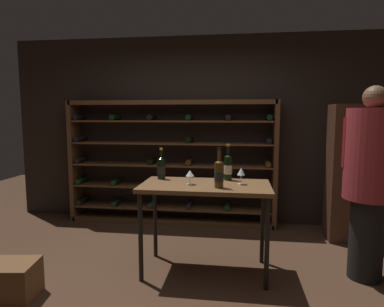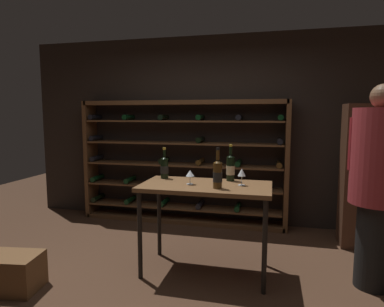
{
  "view_description": "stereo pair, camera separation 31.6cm",
  "coord_description": "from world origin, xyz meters",
  "px_view_note": "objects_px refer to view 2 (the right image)",
  "views": [
    {
      "loc": [
        0.56,
        -2.81,
        1.56
      ],
      "look_at": [
        0.13,
        0.3,
        1.19
      ],
      "focal_mm": 30.96,
      "sensor_mm": 36.0,
      "label": 1
    },
    {
      "loc": [
        0.87,
        -2.75,
        1.56
      ],
      "look_at": [
        0.13,
        0.3,
        1.19
      ],
      "focal_mm": 30.96,
      "sensor_mm": 36.0,
      "label": 2
    }
  ],
  "objects_px": {
    "wine_crate": "(12,272)",
    "wine_bottle_red_label": "(218,174)",
    "wine_bottle_gold_foil": "(231,168)",
    "person_host_in_suit": "(378,179)",
    "tasting_table": "(206,194)",
    "display_cabinet": "(362,176)",
    "wine_glass_stemmed_right": "(242,173)",
    "wine_glass_stemmed_center": "(190,174)",
    "wine_bottle_green_slim": "(164,167)",
    "wine_rack": "(181,163)"
  },
  "relations": [
    {
      "from": "display_cabinet",
      "to": "wine_bottle_green_slim",
      "type": "bearing_deg",
      "value": -157.34
    },
    {
      "from": "wine_crate",
      "to": "wine_bottle_green_slim",
      "type": "xyz_separation_m",
      "value": [
        1.12,
        0.95,
        0.85
      ]
    },
    {
      "from": "wine_bottle_red_label",
      "to": "wine_glass_stemmed_center",
      "type": "bearing_deg",
      "value": 159.82
    },
    {
      "from": "wine_crate",
      "to": "wine_bottle_red_label",
      "type": "xyz_separation_m",
      "value": [
        1.75,
        0.6,
        0.86
      ]
    },
    {
      "from": "wine_crate",
      "to": "wine_bottle_gold_foil",
      "type": "distance_m",
      "value": 2.24
    },
    {
      "from": "wine_bottle_red_label",
      "to": "wine_glass_stemmed_right",
      "type": "distance_m",
      "value": 0.27
    },
    {
      "from": "wine_bottle_gold_foil",
      "to": "wine_glass_stemmed_center",
      "type": "relative_size",
      "value": 2.69
    },
    {
      "from": "display_cabinet",
      "to": "wine_bottle_green_slim",
      "type": "distance_m",
      "value": 2.32
    },
    {
      "from": "person_host_in_suit",
      "to": "wine_bottle_red_label",
      "type": "bearing_deg",
      "value": 90.41
    },
    {
      "from": "wine_glass_stemmed_center",
      "to": "wine_crate",
      "type": "bearing_deg",
      "value": -154.15
    },
    {
      "from": "tasting_table",
      "to": "display_cabinet",
      "type": "xyz_separation_m",
      "value": [
        1.65,
        1.09,
        0.05
      ]
    },
    {
      "from": "person_host_in_suit",
      "to": "wine_bottle_gold_foil",
      "type": "height_order",
      "value": "person_host_in_suit"
    },
    {
      "from": "person_host_in_suit",
      "to": "wine_bottle_green_slim",
      "type": "height_order",
      "value": "person_host_in_suit"
    },
    {
      "from": "person_host_in_suit",
      "to": "wine_bottle_red_label",
      "type": "distance_m",
      "value": 1.41
    },
    {
      "from": "wine_bottle_green_slim",
      "to": "wine_bottle_red_label",
      "type": "distance_m",
      "value": 0.71
    },
    {
      "from": "wine_rack",
      "to": "wine_bottle_red_label",
      "type": "height_order",
      "value": "wine_rack"
    },
    {
      "from": "person_host_in_suit",
      "to": "wine_glass_stemmed_center",
      "type": "xyz_separation_m",
      "value": [
        -1.68,
        -0.11,
        -0.01
      ]
    },
    {
      "from": "person_host_in_suit",
      "to": "tasting_table",
      "type": "bearing_deg",
      "value": 84.42
    },
    {
      "from": "wine_crate",
      "to": "wine_bottle_gold_foil",
      "type": "relative_size",
      "value": 1.28
    },
    {
      "from": "wine_bottle_green_slim",
      "to": "wine_bottle_gold_foil",
      "type": "height_order",
      "value": "wine_bottle_gold_foil"
    },
    {
      "from": "tasting_table",
      "to": "wine_glass_stemmed_center",
      "type": "height_order",
      "value": "wine_glass_stemmed_center"
    },
    {
      "from": "tasting_table",
      "to": "person_host_in_suit",
      "type": "distance_m",
      "value": 1.55
    },
    {
      "from": "wine_glass_stemmed_center",
      "to": "person_host_in_suit",
      "type": "bearing_deg",
      "value": 3.73
    },
    {
      "from": "wine_bottle_green_slim",
      "to": "wine_bottle_red_label",
      "type": "height_order",
      "value": "wine_bottle_red_label"
    },
    {
      "from": "wine_bottle_gold_foil",
      "to": "wine_glass_stemmed_right",
      "type": "distance_m",
      "value": 0.24
    },
    {
      "from": "tasting_table",
      "to": "wine_glass_stemmed_right",
      "type": "bearing_deg",
      "value": 5.81
    },
    {
      "from": "tasting_table",
      "to": "wine_crate",
      "type": "bearing_deg",
      "value": -155.2
    },
    {
      "from": "tasting_table",
      "to": "display_cabinet",
      "type": "height_order",
      "value": "display_cabinet"
    },
    {
      "from": "tasting_table",
      "to": "wine_glass_stemmed_center",
      "type": "bearing_deg",
      "value": -166.57
    },
    {
      "from": "display_cabinet",
      "to": "wine_glass_stemmed_center",
      "type": "height_order",
      "value": "display_cabinet"
    },
    {
      "from": "wine_crate",
      "to": "wine_glass_stemmed_center",
      "type": "bearing_deg",
      "value": 25.85
    },
    {
      "from": "display_cabinet",
      "to": "wine_crate",
      "type": "bearing_deg",
      "value": -150.61
    },
    {
      "from": "wine_bottle_red_label",
      "to": "wine_glass_stemmed_center",
      "type": "xyz_separation_m",
      "value": [
        -0.29,
        0.11,
        -0.03
      ]
    },
    {
      "from": "wine_crate",
      "to": "display_cabinet",
      "type": "distance_m",
      "value": 3.81
    },
    {
      "from": "person_host_in_suit",
      "to": "wine_glass_stemmed_center",
      "type": "relative_size",
      "value": 13.16
    },
    {
      "from": "display_cabinet",
      "to": "wine_bottle_red_label",
      "type": "distance_m",
      "value": 1.96
    },
    {
      "from": "display_cabinet",
      "to": "wine_bottle_gold_foil",
      "type": "xyz_separation_m",
      "value": [
        -1.44,
        -0.86,
        0.18
      ]
    },
    {
      "from": "person_host_in_suit",
      "to": "wine_crate",
      "type": "distance_m",
      "value": 3.35
    },
    {
      "from": "wine_bottle_gold_foil",
      "to": "display_cabinet",
      "type": "bearing_deg",
      "value": 30.67
    },
    {
      "from": "wine_crate",
      "to": "wine_glass_stemmed_right",
      "type": "bearing_deg",
      "value": 21.74
    },
    {
      "from": "wine_crate",
      "to": "wine_glass_stemmed_center",
      "type": "height_order",
      "value": "wine_glass_stemmed_center"
    },
    {
      "from": "display_cabinet",
      "to": "wine_glass_stemmed_center",
      "type": "distance_m",
      "value": 2.13
    },
    {
      "from": "display_cabinet",
      "to": "wine_glass_stemmed_right",
      "type": "relative_size",
      "value": 10.25
    },
    {
      "from": "wine_bottle_red_label",
      "to": "wine_glass_stemmed_center",
      "type": "distance_m",
      "value": 0.31
    },
    {
      "from": "display_cabinet",
      "to": "wine_bottle_red_label",
      "type": "height_order",
      "value": "display_cabinet"
    },
    {
      "from": "display_cabinet",
      "to": "wine_bottle_green_slim",
      "type": "relative_size",
      "value": 5.15
    },
    {
      "from": "wine_rack",
      "to": "wine_crate",
      "type": "relative_size",
      "value": 6.19
    },
    {
      "from": "wine_glass_stemmed_right",
      "to": "tasting_table",
      "type": "bearing_deg",
      "value": -174.19
    },
    {
      "from": "tasting_table",
      "to": "wine_glass_stemmed_right",
      "type": "height_order",
      "value": "wine_glass_stemmed_right"
    },
    {
      "from": "wine_rack",
      "to": "wine_glass_stemmed_right",
      "type": "bearing_deg",
      "value": -55.1
    }
  ]
}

